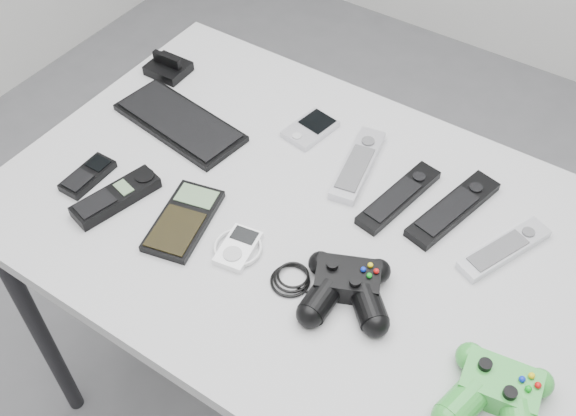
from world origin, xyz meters
The scene contains 15 objects.
floor centered at (0.00, 0.00, 0.00)m, with size 3.50×3.50×0.00m, color slate.
desk centered at (0.01, -0.09, 0.73)m, with size 1.19×0.77×0.80m.
pda_keyboard centered at (-0.37, -0.02, 0.81)m, with size 0.29×0.12×0.02m, color black.
dock_bracket centered at (-0.50, 0.10, 0.82)m, with size 0.09×0.08×0.05m, color black.
pda centered at (-0.13, 0.11, 0.81)m, with size 0.07×0.11×0.02m, color silver.
remote_silver_a centered at (0.01, 0.08, 0.81)m, with size 0.05×0.20×0.02m, color silver.
remote_black_a centered at (0.11, 0.04, 0.81)m, with size 0.05×0.20×0.02m, color black.
remote_black_b centered at (0.21, 0.07, 0.81)m, with size 0.05×0.22×0.02m, color black.
remote_silver_b centered at (0.32, 0.04, 0.81)m, with size 0.04×0.19×0.02m, color silver.
mobile_phone centered at (-0.41, -0.24, 0.81)m, with size 0.05×0.11×0.02m, color black.
cordless_handset centered at (-0.33, -0.25, 0.81)m, with size 0.05×0.17×0.03m, color black.
calculator centered at (-0.19, -0.22, 0.81)m, with size 0.09×0.17×0.02m, color black.
mp3_player centered at (-0.07, -0.22, 0.81)m, with size 0.09×0.09×0.02m, color white.
controller_black centered at (0.14, -0.20, 0.83)m, with size 0.26×0.16×0.05m, color black, non-canonical shape.
controller_green centered at (0.42, -0.24, 0.83)m, with size 0.16×0.17×0.05m, color #25872C, non-canonical shape.
Camera 1 is at (0.41, -0.78, 1.74)m, focal length 42.00 mm.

